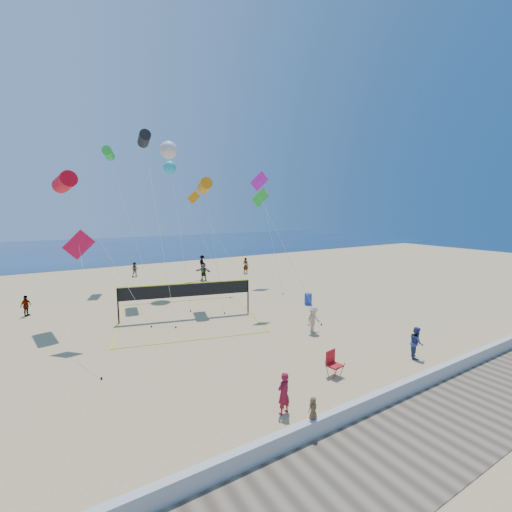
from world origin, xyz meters
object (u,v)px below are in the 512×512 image
camp_chair (333,362)px  volleyball_net (186,294)px  woman (284,393)px  trash_barrel (308,299)px

camp_chair → volleyball_net: volleyball_net is taller
woman → camp_chair: bearing=-172.9°
woman → camp_chair: size_ratio=1.24×
woman → camp_chair: 3.83m
trash_barrel → volleyball_net: 9.67m
woman → volleyball_net: (1.02, 12.81, 0.88)m
woman → trash_barrel: bearing=-145.0°
woman → volleyball_net: bearing=-105.8°
trash_barrel → volleyball_net: size_ratio=0.08×
woman → volleyball_net: size_ratio=0.14×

